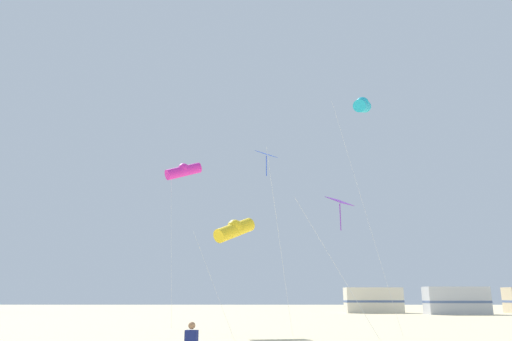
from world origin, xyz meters
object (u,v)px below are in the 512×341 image
(kite_diamond_violet, at_px, (342,206))
(rv_van_cream, at_px, (376,300))
(kite_tube_magenta, at_px, (186,171))
(rv_van_silver, at_px, (459,301))
(kite_tube_gold, at_px, (237,229))
(kite_tube_cyan, at_px, (364,105))
(kite_diamond_blue, at_px, (269,161))

(kite_diamond_violet, xyz_separation_m, rv_van_cream, (9.98, 37.28, -4.03))
(kite_tube_magenta, height_order, rv_van_silver, kite_tube_magenta)
(kite_diamond_violet, bearing_deg, rv_van_silver, 61.67)
(kite_diamond_violet, height_order, kite_tube_gold, kite_diamond_violet)
(kite_diamond_violet, bearing_deg, kite_tube_gold, 132.80)
(kite_tube_cyan, relative_size, rv_van_cream, 2.01)
(kite_tube_magenta, xyz_separation_m, kite_diamond_blue, (5.39, -6.34, -1.12))
(rv_van_cream, relative_size, rv_van_silver, 1.00)
(kite_tube_cyan, height_order, rv_van_silver, kite_tube_cyan)
(kite_tube_magenta, height_order, kite_tube_cyan, kite_tube_cyan)
(kite_diamond_violet, bearing_deg, kite_diamond_blue, 119.62)
(kite_tube_magenta, bearing_deg, rv_van_cream, 54.99)
(kite_diamond_blue, distance_m, rv_van_silver, 35.15)
(kite_diamond_violet, distance_m, rv_van_silver, 37.28)
(kite_tube_magenta, bearing_deg, kite_diamond_violet, -54.02)
(kite_tube_magenta, height_order, rv_van_cream, kite_tube_magenta)
(kite_diamond_violet, xyz_separation_m, kite_diamond_blue, (-2.83, 4.97, 3.33))
(kite_diamond_violet, distance_m, rv_van_cream, 38.80)
(kite_diamond_violet, relative_size, kite_tube_cyan, 0.45)
(kite_tube_cyan, distance_m, kite_diamond_blue, 6.54)
(kite_diamond_violet, distance_m, kite_tube_cyan, 9.44)
(kite_tube_magenta, distance_m, kite_tube_cyan, 12.30)
(kite_tube_gold, bearing_deg, rv_van_silver, 51.50)
(kite_tube_cyan, bearing_deg, rv_van_silver, 60.66)
(kite_tube_magenta, relative_size, kite_tube_gold, 1.82)
(kite_tube_cyan, bearing_deg, kite_tube_magenta, 153.62)
(kite_diamond_blue, height_order, kite_tube_gold, kite_diamond_blue)
(kite_tube_cyan, bearing_deg, kite_tube_gold, -171.21)
(kite_tube_cyan, distance_m, rv_van_silver, 32.47)
(kite_diamond_blue, bearing_deg, kite_tube_cyan, 10.27)
(rv_van_cream, distance_m, rv_van_silver, 8.92)
(kite_tube_magenta, bearing_deg, kite_tube_gold, -60.08)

